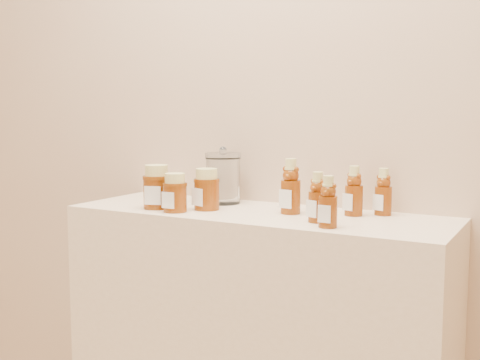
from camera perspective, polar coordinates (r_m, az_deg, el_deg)
The scene contains 11 objects.
wall_back at distance 2.03m, azimuth 4.28°, elevation 10.48°, with size 3.50×0.02×2.70m, color tan.
display_table at distance 1.99m, azimuth 1.55°, elevation -15.91°, with size 1.20×0.40×0.90m, color beige.
bear_bottle_back_left at distance 1.83m, azimuth 4.83°, elevation -0.25°, with size 0.06×0.06×0.19m, color #632807, non-canonical shape.
bear_bottle_back_mid at distance 1.82m, azimuth 10.76°, elevation -0.71°, with size 0.06×0.06×0.17m, color #632807, non-canonical shape.
bear_bottle_back_right at distance 1.85m, azimuth 13.44°, elevation -0.80°, with size 0.05×0.05×0.16m, color #632807, non-canonical shape.
bear_bottle_front_left at distance 1.69m, azimuth 7.37°, elevation -1.31°, with size 0.05×0.05×0.16m, color #632807, non-canonical shape.
bear_bottle_front_right at distance 1.62m, azimuth 8.36°, elevation -1.73°, with size 0.05×0.05×0.16m, color #632807, non-canonical shape.
honey_jar_left at distance 1.94m, azimuth -7.91°, elevation -0.64°, with size 0.09×0.09×0.14m, color #632807, non-canonical shape.
honey_jar_back at distance 1.90m, azimuth -3.18°, elevation -0.88°, with size 0.08×0.08×0.13m, color #632807, non-canonical shape.
honey_jar_front at distance 1.87m, azimuth -6.19°, elevation -1.19°, with size 0.08×0.08×0.12m, color #632807, non-canonical shape.
glass_canister at distance 2.03m, azimuth -1.61°, elevation 0.39°, with size 0.12×0.12×0.19m, color white, non-canonical shape.
Camera 1 is at (0.84, -0.09, 1.21)m, focal length 45.00 mm.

